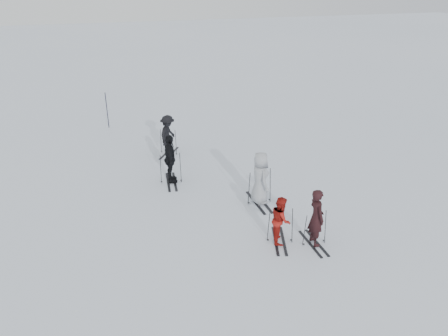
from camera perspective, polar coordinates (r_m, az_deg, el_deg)
name	(u,v)px	position (r m, az deg, el deg)	size (l,w,h in m)	color
ground	(232,204)	(16.04, 0.99, -4.69)	(120.00, 120.00, 0.00)	silver
skier_near_dark	(316,218)	(13.67, 11.95, -6.40)	(0.68, 0.45, 1.87)	black
skier_red	(281,220)	(13.69, 7.43, -6.79)	(0.75, 0.58, 1.54)	maroon
skier_grey	(260,179)	(15.72, 4.73, -1.39)	(0.96, 0.62, 1.96)	#9A9DA3
skier_uphill_left	(170,160)	(17.31, -7.04, 1.09)	(1.16, 0.48, 1.98)	black
skier_uphill_far	(168,135)	(20.14, -7.33, 4.28)	(1.17, 0.67, 1.81)	black
skis_near_dark	(315,228)	(13.86, 11.82, -7.68)	(0.83, 1.58, 1.15)	black
skis_red	(280,225)	(13.78, 7.39, -7.39)	(0.87, 1.65, 1.20)	black
skis_grey	(260,186)	(15.86, 4.69, -2.38)	(0.98, 1.84, 1.35)	black
skis_uphill_left	(171,168)	(17.45, -6.98, 0.03)	(0.93, 1.75, 1.28)	black
skis_uphill_far	(168,141)	(20.25, -7.28, 3.48)	(0.88, 1.65, 1.21)	black
piste_marker	(107,110)	(24.19, -15.03, 7.29)	(0.04, 0.04, 1.92)	black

